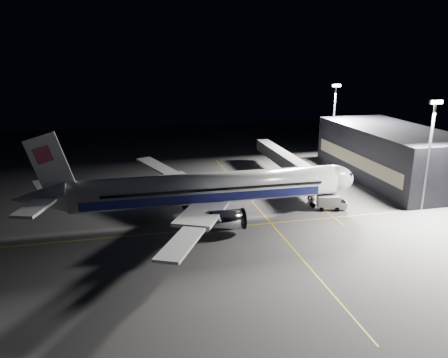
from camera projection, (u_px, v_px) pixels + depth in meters
name	position (u px, v px, depth m)	size (l,w,h in m)	color
ground	(208.00, 216.00, 79.80)	(200.00, 200.00, 0.00)	#4C4C4F
guide_line_main	(261.00, 211.00, 81.94)	(0.25, 80.00, 0.01)	gold
guide_line_cross	(215.00, 228.00, 74.19)	(70.00, 0.25, 0.01)	gold
guide_line_side	(300.00, 191.00, 93.86)	(0.25, 40.00, 0.01)	gold
airliner	(202.00, 189.00, 78.10)	(61.48, 54.22, 16.64)	silver
terminal	(391.00, 154.00, 101.03)	(18.12, 40.00, 12.00)	black
jet_bridge	(287.00, 161.00, 100.08)	(3.60, 34.40, 6.30)	#B2B2B7
floodlight_mast_north	(334.00, 116.00, 114.73)	(2.40, 0.68, 20.70)	#59595E
floodlight_mast_south	(430.00, 146.00, 79.23)	(2.40, 0.67, 20.70)	#59595E
service_truck	(331.00, 202.00, 82.38)	(5.77, 3.43, 2.77)	silver
baggage_tug	(183.00, 187.00, 93.76)	(2.46, 1.98, 1.76)	black
safety_cone_a	(211.00, 198.00, 88.31)	(0.34, 0.34, 0.52)	#FC430A
safety_cone_b	(230.00, 197.00, 88.74)	(0.41, 0.41, 0.61)	#FC430A
safety_cone_c	(204.00, 201.00, 86.45)	(0.44, 0.44, 0.67)	#FC430A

